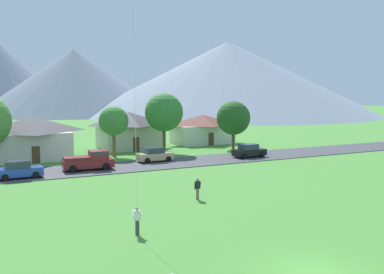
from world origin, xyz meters
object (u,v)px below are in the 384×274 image
parked_car_black_west_end (249,151)px  tree_left_of_center (164,113)px  house_right_center (32,137)px  pickup_truck_maroon_west_side (90,160)px  tree_near_left (233,118)px  parked_car_blue_mid_west (19,170)px  house_left_center (129,130)px  watcher_person (198,188)px  tree_right_of_center (114,121)px  parked_car_tan_mid_east (155,155)px  house_rightmost (202,129)px

parked_car_black_west_end → tree_left_of_center: bearing=132.8°
house_right_center → pickup_truck_maroon_west_side: size_ratio=1.78×
tree_near_left → parked_car_blue_mid_west: tree_near_left is taller
house_left_center → watcher_person: (-4.46, -31.01, -1.91)m
watcher_person → parked_car_black_west_end: bearing=45.7°
house_left_center → pickup_truck_maroon_west_side: house_left_center is taller
tree_left_of_center → tree_right_of_center: 7.13m
tree_near_left → pickup_truck_maroon_west_side: tree_near_left is taller
parked_car_black_west_end → pickup_truck_maroon_west_side: pickup_truck_maroon_west_side is taller
parked_car_black_west_end → watcher_person: parked_car_black_west_end is taller
parked_car_tan_mid_east → watcher_person: bearing=-100.9°
watcher_person → house_rightmost: bearing=61.7°
house_rightmost → tree_left_of_center: bearing=-142.6°
pickup_truck_maroon_west_side → parked_car_black_west_end: bearing=-0.8°
pickup_truck_maroon_west_side → watcher_person: size_ratio=3.16×
house_rightmost → watcher_person: 36.21m
tree_left_of_center → pickup_truck_maroon_west_side: 15.35m
pickup_truck_maroon_west_side → parked_car_tan_mid_east: bearing=13.6°
house_left_center → pickup_truck_maroon_west_side: 17.65m
parked_car_blue_mid_west → parked_car_tan_mid_east: 15.58m
parked_car_blue_mid_west → parked_car_tan_mid_east: same height
tree_left_of_center → parked_car_black_west_end: size_ratio=1.92×
parked_car_black_west_end → parked_car_blue_mid_west: bearing=-177.6°
house_left_center → tree_left_of_center: (2.91, -6.60, 2.73)m
parked_car_black_west_end → parked_car_tan_mid_east: size_ratio=0.99×
house_right_center → tree_right_of_center: 10.18m
tree_left_of_center → house_left_center: bearing=113.8°
tree_near_left → tree_right_of_center: 17.69m
parked_car_tan_mid_east → pickup_truck_maroon_west_side: pickup_truck_maroon_west_side is taller
house_right_center → tree_near_left: 27.52m
parked_car_black_west_end → parked_car_blue_mid_west: (-27.13, -1.15, 0.00)m
house_rightmost → parked_car_black_west_end: size_ratio=2.28×
parked_car_tan_mid_east → parked_car_blue_mid_west: bearing=-167.5°
watcher_person → tree_right_of_center: bearing=89.3°
house_rightmost → parked_car_blue_mid_west: (-28.87, -17.27, -1.53)m
house_rightmost → parked_car_black_west_end: (-1.75, -16.12, -1.53)m
tree_right_of_center → tree_near_left: bearing=-1.4°
parked_car_blue_mid_west → pickup_truck_maroon_west_side: 7.20m
parked_car_black_west_end → parked_car_tan_mid_east: 12.12m
tree_right_of_center → parked_car_black_west_end: tree_right_of_center is taller
tree_left_of_center → house_right_center: bearing=171.1°
house_left_center → parked_car_blue_mid_west: 23.14m
parked_car_blue_mid_west → watcher_person: (11.75, -14.60, 0.01)m
parked_car_tan_mid_east → pickup_truck_maroon_west_side: size_ratio=0.81×
parked_car_black_west_end → parked_car_tan_mid_east: same height
house_right_center → tree_left_of_center: tree_left_of_center is taller
house_left_center → tree_left_of_center: bearing=-66.2°
tree_near_left → parked_car_blue_mid_west: 31.32m
pickup_truck_maroon_west_side → watcher_person: (4.69, -16.01, -0.18)m
tree_left_of_center → house_rightmost: bearing=37.4°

